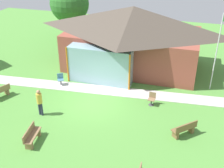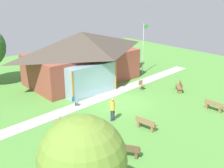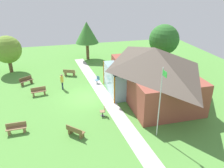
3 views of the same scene
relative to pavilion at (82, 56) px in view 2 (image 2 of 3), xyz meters
The scene contains 13 objects.
ground_plane 7.05m from the pavilion, 97.99° to the right, with size 44.00×44.00×0.00m, color #54933D.
pavilion is the anchor object (origin of this frame).
footpath 5.38m from the pavilion, 101.14° to the right, with size 25.51×1.30×0.03m, color #BCB7B2.
flagpole 6.83m from the pavilion, 18.48° to the right, with size 0.64×0.08×5.50m.
bench_front_right 13.18m from the pavilion, 74.34° to the right, with size 0.50×1.52×0.84m.
bench_mid_right 9.83m from the pavilion, 58.40° to the right, with size 1.37×1.37×0.84m.
bench_mid_left 10.81m from the pavilion, 133.79° to the right, with size 0.99×1.55×0.84m.
bench_front_center 11.66m from the pavilion, 103.77° to the right, with size 0.67×1.55×0.84m.
bench_front_left 14.11m from the pavilion, 115.17° to the right, with size 1.19×1.50×0.84m.
patio_chair_west 6.67m from the pavilion, 131.47° to the right, with size 0.61×0.61×0.86m.
patio_chair_lawn_spare 6.55m from the pavilion, 63.51° to the right, with size 0.48×0.48×0.86m.
visitor_strolling_lawn 9.52m from the pavilion, 112.45° to the right, with size 0.34×0.34×1.74m.
tree_lawn_corner 18.20m from the pavilion, 125.21° to the right, with size 3.43×3.43×4.70m.
Camera 2 is at (-14.72, -16.00, 9.18)m, focal length 45.25 mm.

